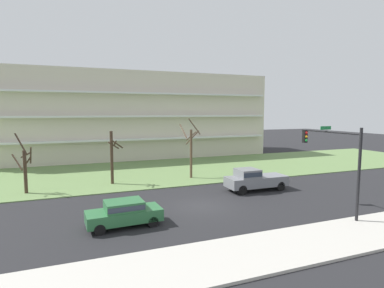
{
  "coord_description": "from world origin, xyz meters",
  "views": [
    {
      "loc": [
        -8.56,
        -20.24,
        6.85
      ],
      "look_at": [
        1.63,
        6.0,
        3.91
      ],
      "focal_mm": 29.05,
      "sensor_mm": 36.0,
      "label": 1
    }
  ],
  "objects_px": {
    "tree_center": "(191,149)",
    "sedan_green_center_left": "(124,212)",
    "traffic_signal_mast": "(336,154)",
    "pickup_gray_near_left": "(254,179)",
    "tree_left": "(112,156)",
    "tree_far_left": "(25,167)"
  },
  "relations": [
    {
      "from": "pickup_gray_near_left",
      "to": "traffic_signal_mast",
      "type": "bearing_deg",
      "value": 103.05
    },
    {
      "from": "tree_center",
      "to": "sedan_green_center_left",
      "type": "relative_size",
      "value": 1.38
    },
    {
      "from": "tree_center",
      "to": "traffic_signal_mast",
      "type": "height_order",
      "value": "tree_center"
    },
    {
      "from": "traffic_signal_mast",
      "to": "tree_left",
      "type": "bearing_deg",
      "value": 132.26
    },
    {
      "from": "tree_center",
      "to": "sedan_green_center_left",
      "type": "xyz_separation_m",
      "value": [
        -8.54,
        -11.1,
        -2.17
      ]
    },
    {
      "from": "tree_left",
      "to": "traffic_signal_mast",
      "type": "distance_m",
      "value": 19.04
    },
    {
      "from": "tree_left",
      "to": "traffic_signal_mast",
      "type": "xyz_separation_m",
      "value": [
        12.77,
        -14.05,
        1.35
      ]
    },
    {
      "from": "tree_left",
      "to": "sedan_green_center_left",
      "type": "xyz_separation_m",
      "value": [
        -0.71,
        -11.26,
        -1.82
      ]
    },
    {
      "from": "tree_far_left",
      "to": "traffic_signal_mast",
      "type": "bearing_deg",
      "value": -33.46
    },
    {
      "from": "traffic_signal_mast",
      "to": "pickup_gray_near_left",
      "type": "bearing_deg",
      "value": 102.31
    },
    {
      "from": "traffic_signal_mast",
      "to": "tree_far_left",
      "type": "bearing_deg",
      "value": 146.54
    },
    {
      "from": "pickup_gray_near_left",
      "to": "traffic_signal_mast",
      "type": "relative_size",
      "value": 0.92
    },
    {
      "from": "traffic_signal_mast",
      "to": "tree_center",
      "type": "bearing_deg",
      "value": 109.56
    },
    {
      "from": "tree_far_left",
      "to": "traffic_signal_mast",
      "type": "height_order",
      "value": "traffic_signal_mast"
    },
    {
      "from": "tree_left",
      "to": "sedan_green_center_left",
      "type": "bearing_deg",
      "value": -93.58
    },
    {
      "from": "pickup_gray_near_left",
      "to": "traffic_signal_mast",
      "type": "height_order",
      "value": "traffic_signal_mast"
    },
    {
      "from": "tree_far_left",
      "to": "traffic_signal_mast",
      "type": "distance_m",
      "value": 23.97
    },
    {
      "from": "tree_left",
      "to": "pickup_gray_near_left",
      "type": "bearing_deg",
      "value": -31.15
    },
    {
      "from": "tree_center",
      "to": "tree_left",
      "type": "bearing_deg",
      "value": 178.86
    },
    {
      "from": "pickup_gray_near_left",
      "to": "sedan_green_center_left",
      "type": "xyz_separation_m",
      "value": [
        -11.88,
        -4.5,
        -0.14
      ]
    },
    {
      "from": "tree_far_left",
      "to": "sedan_green_center_left",
      "type": "height_order",
      "value": "tree_far_left"
    },
    {
      "from": "pickup_gray_near_left",
      "to": "tree_left",
      "type": "bearing_deg",
      "value": -30.41
    }
  ]
}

